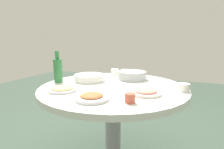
# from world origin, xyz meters

# --- Properties ---
(round_dining_table) EXTENTS (1.16, 1.16, 0.75)m
(round_dining_table) POSITION_xyz_m (0.00, 0.00, 0.63)
(round_dining_table) COLOR #99999E
(round_dining_table) RESTS_ON ground
(rice_bowl) EXTENTS (0.27, 0.27, 0.08)m
(rice_bowl) POSITION_xyz_m (0.06, 0.30, 0.79)
(rice_bowl) COLOR #B2B5BA
(rice_bowl) RESTS_ON round_dining_table
(soup_bowl) EXTENTS (0.27, 0.27, 0.06)m
(soup_bowl) POSITION_xyz_m (-0.26, 0.08, 0.78)
(soup_bowl) COLOR silver
(soup_bowl) RESTS_ON round_dining_table
(dish_shrimp) EXTENTS (0.21, 0.21, 0.04)m
(dish_shrimp) POSITION_xyz_m (0.29, -0.12, 0.77)
(dish_shrimp) COLOR silver
(dish_shrimp) RESTS_ON round_dining_table
(dish_tofu_braise) EXTENTS (0.21, 0.21, 0.04)m
(dish_tofu_braise) POSITION_xyz_m (0.02, -0.37, 0.77)
(dish_tofu_braise) COLOR white
(dish_tofu_braise) RESTS_ON round_dining_table
(dish_noodles) EXTENTS (0.21, 0.21, 0.03)m
(dish_noodles) POSITION_xyz_m (-0.28, -0.28, 0.77)
(dish_noodles) COLOR silver
(dish_noodles) RESTS_ON round_dining_table
(green_bottle) EXTENTS (0.07, 0.07, 0.27)m
(green_bottle) POSITION_xyz_m (-0.48, -0.07, 0.86)
(green_bottle) COLOR #2F773E
(green_bottle) RESTS_ON round_dining_table
(tea_cup_near) EXTENTS (0.08, 0.08, 0.07)m
(tea_cup_near) POSITION_xyz_m (-0.16, 0.42, 0.79)
(tea_cup_near) COLOR white
(tea_cup_near) RESTS_ON round_dining_table
(tea_cup_far) EXTENTS (0.08, 0.08, 0.06)m
(tea_cup_far) POSITION_xyz_m (0.52, 0.05, 0.78)
(tea_cup_far) COLOR white
(tea_cup_far) RESTS_ON round_dining_table
(tea_cup_side) EXTENTS (0.06, 0.06, 0.05)m
(tea_cup_side) POSITION_xyz_m (0.25, -0.33, 0.78)
(tea_cup_side) COLOR #C6563F
(tea_cup_side) RESTS_ON round_dining_table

